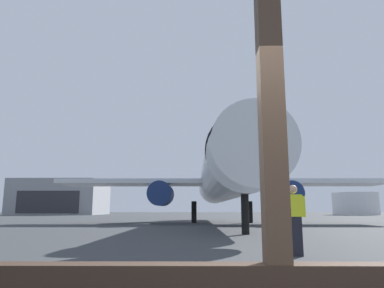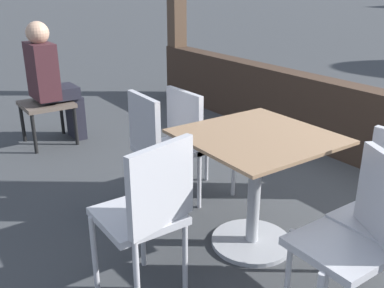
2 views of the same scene
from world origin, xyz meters
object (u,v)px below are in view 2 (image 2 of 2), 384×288
Objects in this scene: cafe_chair_side_extra at (148,208)px; cafe_chair_window_right at (360,231)px; dining_table at (255,181)px; lounge_bench at (47,108)px; seated_passenger at (50,79)px; cafe_chair_aisle_left at (195,134)px; cafe_chair_window_left at (157,142)px.

cafe_chair_window_right is at bearing 44.33° from cafe_chair_side_extra.
cafe_chair_window_right reaches higher than dining_table.
dining_table is 1.71× the size of lounge_bench.
dining_table is at bearing 173.45° from cafe_chair_window_right.
seated_passenger is at bearing 171.82° from cafe_chair_side_extra.
lounge_bench is 0.39× the size of seated_passenger.
cafe_chair_window_right is (0.80, -0.09, 0.09)m from dining_table.
dining_table is 0.66× the size of seated_passenger.
lounge_bench is at bearing -169.56° from dining_table.
dining_table is 0.94× the size of cafe_chair_aisle_left.
cafe_chair_aisle_left is at bearing 173.57° from cafe_chair_window_right.
seated_passenger reaches higher than cafe_chair_side_extra.
cafe_chair_window_left is 1.84× the size of lounge_bench.
cafe_chair_window_right is at bearing 5.65° from cafe_chair_window_left.
cafe_chair_window_right is 3.42m from lounge_bench.
seated_passenger is at bearing -165.10° from cafe_chair_aisle_left.
cafe_chair_side_extra is (0.08, -0.79, 0.10)m from dining_table.
cafe_chair_window_right is at bearing -6.55° from dining_table.
lounge_bench is (-2.60, -0.48, -0.07)m from dining_table.
dining_table is 0.89× the size of cafe_chair_side_extra.
cafe_chair_aisle_left is at bearing 14.90° from seated_passenger.
dining_table is 2.64m from seated_passenger.
cafe_chair_aisle_left is 1.91m from seated_passenger.
lounge_bench is (-1.83, -0.23, -0.15)m from cafe_chair_window_left.
cafe_chair_side_extra reaches higher than lounge_bench.
cafe_chair_window_left is 1.85m from seated_passenger.
cafe_chair_side_extra is (0.84, -0.55, 0.03)m from cafe_chair_window_left.
cafe_chair_side_extra is 2.71m from seated_passenger.
dining_table is 2.64m from lounge_bench.
cafe_chair_window_right is 0.73× the size of seated_passenger.
cafe_chair_side_extra reaches higher than dining_table.
cafe_chair_window_left is at bearing 5.00° from seated_passenger.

